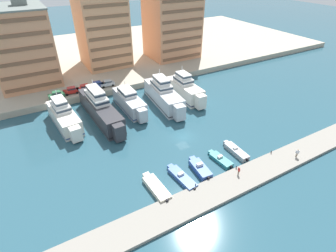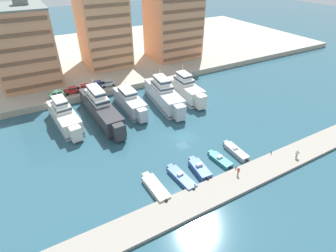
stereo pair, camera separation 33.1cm
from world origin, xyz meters
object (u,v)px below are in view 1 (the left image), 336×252
at_px(yacht_ivory_center, 185,89).
at_px(car_blue_center_left, 97,85).
at_px(yacht_charcoal_left, 100,109).
at_px(yacht_silver_center_left, 164,95).
at_px(motorboat_grey_center, 236,151).
at_px(motorboat_blue_mid_left, 200,168).
at_px(car_red_left, 71,90).
at_px(pedestrian_mid_deck, 239,170).
at_px(yacht_ivory_far_left, 64,116).
at_px(motorboat_blue_left, 182,177).
at_px(motorboat_teal_center_left, 220,159).
at_px(car_red_mid_left, 84,88).
at_px(yacht_silver_mid_left, 130,102).
at_px(pedestrian_near_edge, 297,152).
at_px(car_silver_center, 107,83).
at_px(car_green_far_left, 57,94).
at_px(motorboat_cream_far_left, 156,188).

height_order(yacht_ivory_center, car_blue_center_left, yacht_ivory_center).
relative_size(yacht_charcoal_left, yacht_silver_center_left, 1.16).
bearing_deg(motorboat_grey_center, motorboat_blue_mid_left, -175.74).
bearing_deg(car_red_left, pedestrian_mid_deck, -67.54).
bearing_deg(yacht_charcoal_left, yacht_ivory_far_left, 171.50).
height_order(motorboat_blue_left, motorboat_teal_center_left, motorboat_blue_left).
bearing_deg(motorboat_blue_mid_left, motorboat_blue_left, -177.01).
bearing_deg(yacht_ivory_far_left, motorboat_grey_center, -44.94).
relative_size(motorboat_blue_left, car_red_mid_left, 1.78).
bearing_deg(motorboat_grey_center, yacht_ivory_center, 80.28).
bearing_deg(motorboat_grey_center, yacht_charcoal_left, 126.40).
distance_m(yacht_silver_mid_left, car_red_mid_left, 15.29).
distance_m(yacht_ivory_far_left, motorboat_blue_mid_left, 33.40).
bearing_deg(yacht_silver_center_left, pedestrian_near_edge, -70.47).
relative_size(yacht_charcoal_left, yacht_ivory_center, 1.41).
relative_size(yacht_ivory_far_left, motorboat_teal_center_left, 2.86).
bearing_deg(yacht_silver_mid_left, motorboat_teal_center_left, -75.11).
relative_size(motorboat_teal_center_left, car_red_left, 1.43).
distance_m(yacht_ivory_center, car_blue_center_left, 25.00).
bearing_deg(yacht_charcoal_left, motorboat_blue_left, -77.60).
bearing_deg(car_silver_center, yacht_silver_center_left, -54.88).
xyz_separation_m(car_blue_center_left, car_silver_center, (2.94, -0.44, 0.00)).
xyz_separation_m(motorboat_grey_center, car_blue_center_left, (-15.86, 40.27, 2.21)).
height_order(motorboat_blue_left, car_red_left, car_red_left).
distance_m(yacht_ivory_far_left, car_green_far_left, 12.06).
relative_size(yacht_charcoal_left, car_red_mid_left, 5.49).
relative_size(yacht_ivory_center, motorboat_teal_center_left, 2.73).
bearing_deg(motorboat_cream_far_left, yacht_charcoal_left, 91.87).
xyz_separation_m(motorboat_teal_center_left, pedestrian_near_edge, (13.08, -6.73, 1.21)).
distance_m(yacht_silver_mid_left, car_green_far_left, 19.79).
relative_size(yacht_silver_mid_left, pedestrian_near_edge, 9.14).
xyz_separation_m(car_blue_center_left, pedestrian_mid_deck, (11.63, -45.55, -1.20)).
bearing_deg(yacht_charcoal_left, motorboat_grey_center, -53.60).
bearing_deg(car_green_far_left, yacht_charcoal_left, -60.10).
xyz_separation_m(car_green_far_left, car_red_left, (3.91, 0.70, 0.00)).
height_order(yacht_silver_center_left, motorboat_teal_center_left, yacht_silver_center_left).
bearing_deg(motorboat_teal_center_left, yacht_silver_center_left, 86.38).
distance_m(motorboat_cream_far_left, motorboat_blue_left, 5.05).
xyz_separation_m(motorboat_cream_far_left, motorboat_blue_left, (5.05, -0.01, -0.05)).
height_order(yacht_ivory_center, car_red_mid_left, yacht_ivory_center).
bearing_deg(motorboat_cream_far_left, pedestrian_near_edge, -12.91).
height_order(yacht_silver_mid_left, motorboat_blue_mid_left, yacht_silver_mid_left).
height_order(car_blue_center_left, car_silver_center, same).
relative_size(yacht_silver_center_left, pedestrian_near_edge, 11.22).
xyz_separation_m(motorboat_cream_far_left, car_blue_center_left, (2.51, 41.16, 2.23)).
distance_m(motorboat_blue_left, motorboat_grey_center, 13.34).
bearing_deg(car_red_mid_left, motorboat_cream_far_left, -88.45).
relative_size(yacht_charcoal_left, motorboat_cream_far_left, 3.07).
distance_m(car_red_left, pedestrian_near_edge, 56.92).
xyz_separation_m(yacht_ivory_center, car_green_far_left, (-31.26, 13.76, 0.13)).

